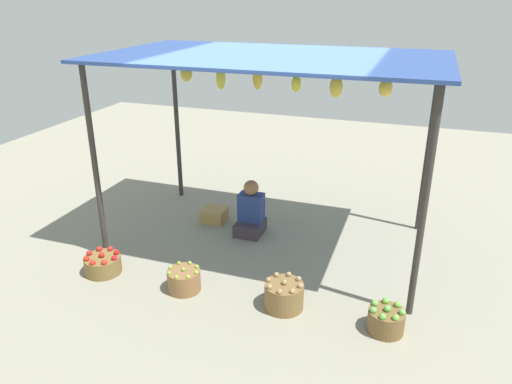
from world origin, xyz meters
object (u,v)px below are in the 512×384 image
(vendor_person, at_px, (251,213))
(basket_limes, at_px, (184,280))
(basket_red_tomatoes, at_px, (103,264))
(basket_green_apples, at_px, (386,320))
(wooden_crate_near_vendor, at_px, (215,215))
(basket_potatoes, at_px, (284,295))

(vendor_person, distance_m, basket_limes, 1.63)
(basket_red_tomatoes, distance_m, basket_limes, 1.10)
(vendor_person, relative_size, basket_green_apples, 2.12)
(vendor_person, bearing_deg, basket_red_tomatoes, -130.14)
(vendor_person, relative_size, wooden_crate_near_vendor, 2.37)
(vendor_person, relative_size, basket_red_tomatoes, 1.78)
(vendor_person, height_order, basket_limes, vendor_person)
(basket_limes, distance_m, basket_green_apples, 2.25)
(basket_limes, height_order, basket_green_apples, basket_green_apples)
(basket_potatoes, xyz_separation_m, basket_green_apples, (1.08, -0.05, -0.02))
(basket_red_tomatoes, relative_size, wooden_crate_near_vendor, 1.33)
(vendor_person, distance_m, basket_red_tomatoes, 2.08)
(basket_red_tomatoes, relative_size, basket_potatoes, 1.03)
(vendor_person, distance_m, wooden_crate_near_vendor, 0.68)
(basket_potatoes, bearing_deg, basket_green_apples, -2.49)
(basket_red_tomatoes, relative_size, basket_green_apples, 1.19)
(basket_potatoes, bearing_deg, vendor_person, 121.15)
(basket_green_apples, bearing_deg, wooden_crate_near_vendor, 146.30)
(basket_red_tomatoes, distance_m, basket_green_apples, 3.35)
(basket_green_apples, xyz_separation_m, wooden_crate_near_vendor, (-2.64, 1.76, -0.03))
(basket_limes, height_order, basket_potatoes, basket_potatoes)
(basket_green_apples, bearing_deg, basket_limes, -179.87)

